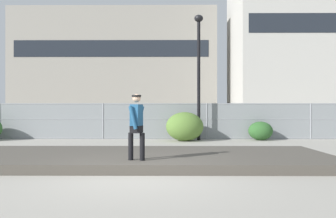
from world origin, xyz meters
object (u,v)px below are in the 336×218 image
at_px(parked_car_near, 59,121).
at_px(shrub_right, 261,131).
at_px(skater, 136,125).
at_px(parked_car_mid, 151,121).
at_px(skateboard, 136,168).
at_px(street_lamp, 199,61).
at_px(shrub_center, 185,127).

height_order(parked_car_near, shrub_right, parked_car_near).
bearing_deg(skater, parked_car_mid, 91.46).
distance_m(skateboard, skater, 1.07).
distance_m(parked_car_near, parked_car_mid, 5.47).
distance_m(street_lamp, shrub_center, 3.34).
xyz_separation_m(skateboard, shrub_right, (5.34, 7.97, 0.41)).
height_order(skater, parked_car_mid, skater).
xyz_separation_m(skateboard, street_lamp, (2.28, 8.01, 3.88)).
xyz_separation_m(street_lamp, parked_car_near, (-8.02, 3.06, -3.09)).
height_order(shrub_center, shrub_right, shrub_center).
height_order(skater, shrub_center, skater).
relative_size(street_lamp, shrub_right, 5.19).
bearing_deg(street_lamp, skateboard, -105.88).
distance_m(street_lamp, parked_car_near, 9.13).
distance_m(skater, parked_car_near, 12.48).
bearing_deg(skater, street_lamp, 74.12).
relative_size(street_lamp, parked_car_mid, 1.40).
height_order(skater, street_lamp, street_lamp).
xyz_separation_m(parked_car_near, parked_car_mid, (5.47, -0.17, 0.00)).
xyz_separation_m(skater, parked_car_near, (-5.74, 11.07, -0.29)).
relative_size(parked_car_mid, shrub_right, 3.72).
bearing_deg(shrub_center, parked_car_mid, 118.69).
bearing_deg(skateboard, skater, 90.00).
xyz_separation_m(parked_car_mid, shrub_right, (5.62, -2.93, -0.37)).
xyz_separation_m(street_lamp, shrub_right, (3.06, -0.04, -3.47)).
relative_size(skater, shrub_center, 1.02).
xyz_separation_m(skater, shrub_center, (1.56, 7.55, -0.43)).
distance_m(skater, shrub_right, 9.62).
distance_m(skater, shrub_center, 7.72).
height_order(skateboard, parked_car_near, parked_car_near).
relative_size(skateboard, skater, 0.45).
bearing_deg(shrub_right, skater, -123.83).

